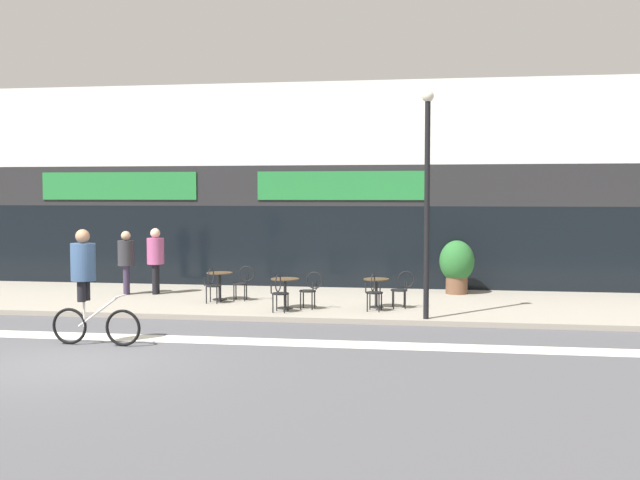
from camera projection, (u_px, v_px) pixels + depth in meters
ground_plane at (68, 363)px, 12.74m from camera, size 120.00×120.00×0.00m
sidewalk_slab at (200, 300)px, 19.89m from camera, size 40.00×5.50×0.12m
storefront_facade at (244, 188)px, 24.36m from camera, size 40.00×4.06×6.16m
bike_lane_stripe at (123, 337)px, 14.99m from camera, size 36.00×0.70×0.01m
bistro_table_0 at (220, 280)px, 19.43m from camera, size 0.68×0.68×0.72m
bistro_table_1 at (285, 287)px, 17.97m from camera, size 0.68×0.68×0.73m
bistro_table_2 at (376, 287)px, 18.13m from camera, size 0.62×0.62×0.70m
cafe_chair_0_near at (212, 283)px, 18.81m from camera, size 0.43×0.59×0.90m
cafe_chair_0_side at (243, 281)px, 19.34m from camera, size 0.59×0.43×0.90m
cafe_chair_1_near at (279, 290)px, 17.36m from camera, size 0.44×0.59×0.90m
cafe_chair_1_side at (311, 288)px, 17.87m from camera, size 0.59×0.42×0.90m
cafe_chair_2_near at (374, 290)px, 17.51m from camera, size 0.45×0.60×0.90m
cafe_chair_2_side at (402, 287)px, 18.04m from camera, size 0.60×0.45×0.90m
planter_pot at (457, 265)px, 20.62m from camera, size 0.95×0.95×1.48m
lamp_post at (427, 187)px, 16.34m from camera, size 0.26×0.26×5.01m
cyclist_0 at (86, 277)px, 14.18m from camera, size 1.79×0.49×2.21m
pedestrian_near_end at (156, 255)px, 20.56m from camera, size 0.53×0.53×1.81m
pedestrian_far_end at (126, 257)px, 20.49m from camera, size 0.55×0.55×1.74m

